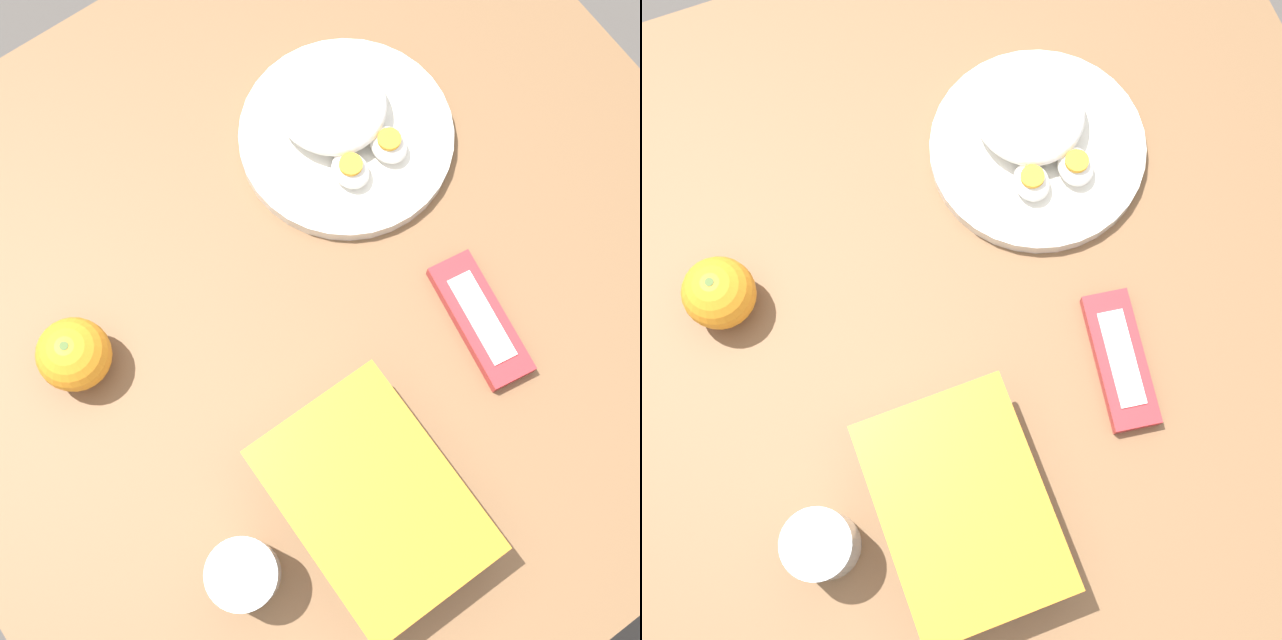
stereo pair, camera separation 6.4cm
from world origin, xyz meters
The scene contains 7 objects.
ground_plane centered at (0.00, 0.00, 0.00)m, with size 10.00×10.00×0.00m, color #4C4742.
table centered at (0.00, 0.00, 0.63)m, with size 0.92×0.93×0.75m.
food_container centered at (-0.21, 0.09, 0.79)m, with size 0.22×0.16×0.07m.
orange_fruit centered at (0.09, 0.26, 0.79)m, with size 0.08×0.08×0.08m.
rice_plate centered at (0.15, -0.13, 0.78)m, with size 0.25×0.25×0.07m.
candy_bar centered at (-0.13, -0.12, 0.76)m, with size 0.16×0.07×0.02m.
drinking_glass centered at (-0.20, 0.24, 0.79)m, with size 0.07×0.07×0.08m.
Camera 2 is at (-0.26, 0.11, 1.69)m, focal length 50.00 mm.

